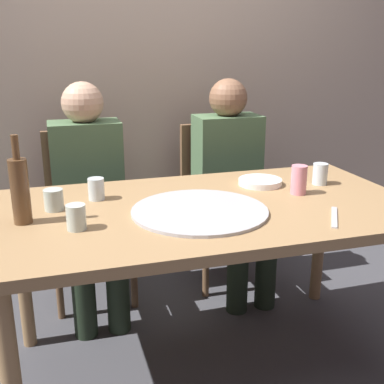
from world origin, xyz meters
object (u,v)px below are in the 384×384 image
at_px(plate_stack, 260,182).
at_px(chair_left, 89,203).
at_px(table_knife, 334,217).
at_px(short_glass, 54,200).
at_px(chair_right, 222,191).
at_px(soda_can, 299,180).
at_px(guest_in_sweater, 90,189).
at_px(wine_bottle, 20,190).
at_px(tumbler_near, 320,174).
at_px(guest_in_beanie, 232,177).
at_px(pizza_tray, 200,211).
at_px(dining_table, 210,223).
at_px(wine_glass, 96,189).
at_px(tumbler_far, 76,217).

relative_size(plate_stack, chair_left, 0.22).
xyz_separation_m(table_knife, chair_left, (-0.79, 1.12, -0.23)).
distance_m(short_glass, chair_right, 1.23).
relative_size(soda_can, guest_in_sweater, 0.10).
bearing_deg(wine_bottle, tumbler_near, 6.08).
relative_size(chair_left, guest_in_beanie, 0.77).
distance_m(pizza_tray, table_knife, 0.49).
height_order(pizza_tray, guest_in_sweater, guest_in_sweater).
bearing_deg(chair_right, pizza_tray, 64.79).
distance_m(dining_table, wine_glass, 0.48).
distance_m(short_glass, guest_in_sweater, 0.63).
distance_m(dining_table, plate_stack, 0.37).
distance_m(tumbler_far, wine_glass, 0.33).
relative_size(wine_glass, guest_in_sweater, 0.08).
xyz_separation_m(wine_glass, table_knife, (0.80, -0.46, -0.04)).
bearing_deg(tumbler_near, dining_table, -166.89).
height_order(tumbler_near, chair_right, chair_right).
height_order(tumbler_far, chair_left, chair_left).
xyz_separation_m(tumbler_far, guest_in_sweater, (0.11, 0.81, -0.14)).
distance_m(table_knife, guest_in_beanie, 0.97).
height_order(dining_table, guest_in_sweater, guest_in_sweater).
bearing_deg(chair_right, table_knife, 90.84).
distance_m(pizza_tray, chair_right, 1.04).
bearing_deg(tumbler_near, short_glass, -178.99).
xyz_separation_m(wine_bottle, plate_stack, (1.00, 0.20, -0.11)).
height_order(tumbler_near, guest_in_sweater, guest_in_sweater).
relative_size(table_knife, guest_in_beanie, 0.19).
xyz_separation_m(tumbler_near, chair_right, (-0.20, 0.72, -0.28)).
height_order(short_glass, soda_can, soda_can).
relative_size(wine_glass, soda_can, 0.73).
relative_size(soda_can, table_knife, 0.55).
xyz_separation_m(soda_can, guest_in_beanie, (-0.03, 0.67, -0.16)).
bearing_deg(soda_can, short_glass, 175.28).
xyz_separation_m(tumbler_far, soda_can, (0.92, 0.15, 0.02)).
height_order(short_glass, guest_in_sweater, guest_in_sweater).
distance_m(short_glass, soda_can, 0.99).
distance_m(tumbler_far, soda_can, 0.93).
height_order(short_glass, plate_stack, short_glass).
bearing_deg(short_glass, chair_left, 76.59).
height_order(tumbler_near, wine_glass, tumbler_near).
xyz_separation_m(tumbler_far, guest_in_beanie, (0.88, 0.81, -0.14)).
xyz_separation_m(table_knife, guest_in_beanie, (-0.02, 0.97, -0.10)).
relative_size(dining_table, pizza_tray, 3.16).
relative_size(dining_table, soda_can, 13.30).
height_order(wine_bottle, short_glass, wine_bottle).
bearing_deg(chair_left, guest_in_sweater, 90.00).
bearing_deg(dining_table, plate_stack, 33.44).
bearing_deg(tumbler_far, wine_glass, 72.48).
bearing_deg(guest_in_sweater, pizza_tray, 114.12).
xyz_separation_m(table_knife, chair_right, (-0.02, 1.12, -0.23)).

